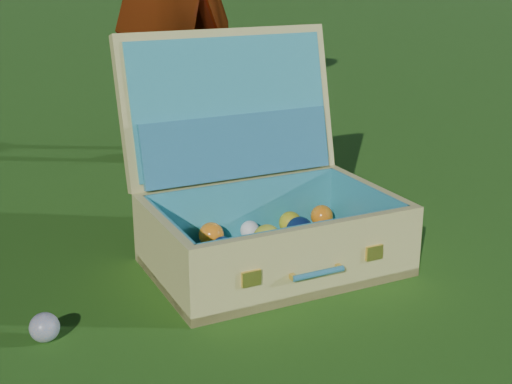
{
  "coord_description": "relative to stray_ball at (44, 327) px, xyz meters",
  "views": [
    {
      "loc": [
        -0.95,
        -1.44,
        0.77
      ],
      "look_at": [
        0.03,
        0.04,
        0.19
      ],
      "focal_mm": 50.0,
      "sensor_mm": 36.0,
      "label": 1
    }
  ],
  "objects": [
    {
      "name": "suitcase",
      "position": [
        0.62,
        0.12,
        0.13
      ],
      "size": [
        0.68,
        0.62,
        0.59
      ],
      "rotation": [
        0.0,
        0.0,
        -0.13
      ],
      "color": "#D4CA72",
      "rests_on": "ground"
    },
    {
      "name": "ground",
      "position": [
        0.58,
        0.09,
        -0.03
      ],
      "size": [
        60.0,
        60.0,
        0.0
      ],
      "primitive_type": "plane",
      "color": "#215114",
      "rests_on": "ground"
    },
    {
      "name": "stray_ball",
      "position": [
        0.0,
        0.0,
        0.0
      ],
      "size": [
        0.06,
        0.06,
        0.06
      ],
      "primitive_type": "sphere",
      "color": "#4571B3",
      "rests_on": "ground"
    }
  ]
}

